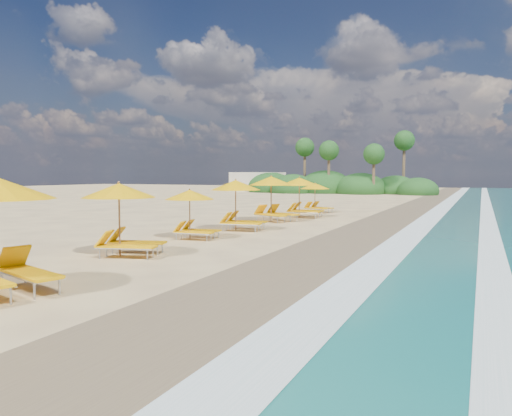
% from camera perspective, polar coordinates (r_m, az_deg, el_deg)
% --- Properties ---
extents(ground, '(160.00, 160.00, 0.00)m').
position_cam_1_polar(ground, '(19.54, 0.00, -3.51)').
color(ground, '#D8BC7F').
rests_on(ground, ground).
extents(wet_sand, '(4.00, 160.00, 0.01)m').
position_cam_1_polar(wet_sand, '(18.24, 11.51, -4.12)').
color(wet_sand, olive).
rests_on(wet_sand, ground).
extents(surf_foam, '(4.00, 160.00, 0.01)m').
position_cam_1_polar(surf_foam, '(17.81, 20.01, -4.40)').
color(surf_foam, white).
rests_on(surf_foam, ground).
extents(station_2, '(2.95, 2.87, 2.33)m').
position_cam_1_polar(station_2, '(15.71, -15.08, -0.69)').
color(station_2, olive).
rests_on(station_2, ground).
extents(station_3, '(2.31, 2.19, 1.99)m').
position_cam_1_polar(station_3, '(19.31, -7.34, -0.31)').
color(station_3, olive).
rests_on(station_3, ground).
extents(station_4, '(2.73, 2.58, 2.34)m').
position_cam_1_polar(station_4, '(22.09, -1.95, 0.77)').
color(station_4, olive).
rests_on(station_4, ground).
extents(station_5, '(3.24, 3.20, 2.50)m').
position_cam_1_polar(station_5, '(26.31, 2.07, 1.48)').
color(station_5, olive).
rests_on(station_5, ground).
extents(station_6, '(2.65, 2.46, 2.41)m').
position_cam_1_polar(station_6, '(28.86, 5.43, 1.59)').
color(station_6, olive).
rests_on(station_6, ground).
extents(station_7, '(2.54, 2.48, 2.00)m').
position_cam_1_polar(station_7, '(32.56, 7.13, 1.45)').
color(station_7, olive).
rests_on(station_7, ground).
extents(treeline, '(25.80, 8.80, 9.74)m').
position_cam_1_polar(treeline, '(65.65, 8.91, 2.59)').
color(treeline, '#163D14').
rests_on(treeline, ground).
extents(beach_building, '(7.00, 5.00, 2.80)m').
position_cam_1_polar(beach_building, '(72.18, 0.21, 3.08)').
color(beach_building, beige).
rests_on(beach_building, ground).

